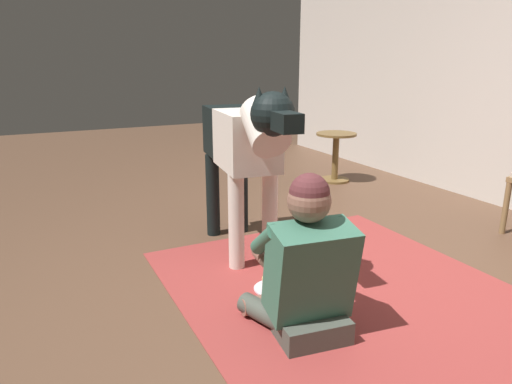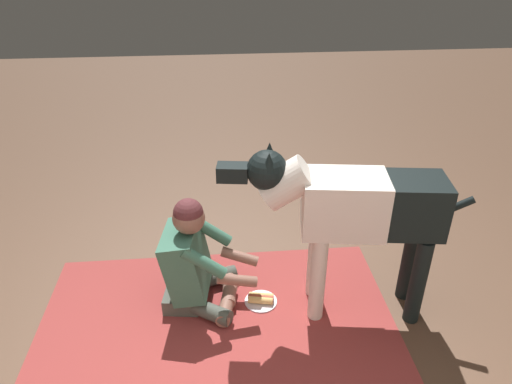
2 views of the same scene
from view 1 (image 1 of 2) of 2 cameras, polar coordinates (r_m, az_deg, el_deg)
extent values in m
plane|color=brown|center=(2.81, 8.15, -12.48)|extent=(15.05, 15.05, 0.00)
cube|color=maroon|center=(2.81, 12.12, -12.58)|extent=(2.36, 1.91, 0.01)
cylinder|color=olive|center=(4.13, 28.31, -1.74)|extent=(0.04, 0.04, 0.42)
cube|color=#464C43|center=(2.39, 6.86, -16.24)|extent=(0.28, 0.37, 0.12)
cylinder|color=#464C43|center=(2.46, 1.84, -14.97)|extent=(0.41, 0.22, 0.11)
cylinder|color=#85594A|center=(2.61, 2.13, -13.22)|extent=(0.11, 0.36, 0.09)
cylinder|color=#464C43|center=(2.57, 8.50, -13.68)|extent=(0.40, 0.31, 0.11)
cylinder|color=#85594A|center=(2.67, 5.63, -12.60)|extent=(0.17, 0.37, 0.09)
cube|color=#386954|center=(2.28, 6.69, -9.58)|extent=(0.34, 0.44, 0.49)
cylinder|color=#386954|center=(2.29, 1.22, -5.89)|extent=(0.30, 0.12, 0.24)
cylinder|color=#85594A|center=(2.55, 0.72, -7.87)|extent=(0.28, 0.14, 0.12)
cylinder|color=#386954|center=(2.43, 9.04, -4.83)|extent=(0.30, 0.12, 0.24)
cylinder|color=#85594A|center=(2.64, 5.88, -7.12)|extent=(0.27, 0.08, 0.12)
sphere|color=#85594A|center=(2.19, 6.55, -1.09)|extent=(0.21, 0.21, 0.21)
sphere|color=#552629|center=(2.18, 6.58, -0.17)|extent=(0.19, 0.19, 0.19)
cylinder|color=silver|center=(3.08, 1.70, -3.21)|extent=(0.10, 0.10, 0.64)
cylinder|color=silver|center=(3.01, -2.43, -3.68)|extent=(0.10, 0.10, 0.64)
cylinder|color=black|center=(3.66, -1.81, -0.08)|extent=(0.10, 0.10, 0.64)
cylinder|color=black|center=(3.60, -5.32, -0.41)|extent=(0.10, 0.10, 0.64)
cube|color=silver|center=(3.04, -1.17, 6.38)|extent=(0.55, 0.39, 0.37)
cube|color=black|center=(3.41, -3.17, 7.40)|extent=(0.48, 0.37, 0.35)
cylinder|color=silver|center=(2.69, 1.13, 8.07)|extent=(0.40, 0.28, 0.35)
sphere|color=black|center=(2.57, 2.06, 9.53)|extent=(0.25, 0.25, 0.25)
cube|color=black|center=(2.38, 3.84, 8.54)|extent=(0.20, 0.13, 0.10)
cone|color=black|center=(2.60, 3.54, 11.64)|extent=(0.10, 0.10, 0.11)
cone|color=black|center=(2.54, 0.38, 11.59)|extent=(0.10, 0.10, 0.11)
cylinder|color=black|center=(3.64, -4.17, 7.34)|extent=(0.33, 0.09, 0.22)
cylinder|color=silver|center=(2.85, 2.07, -11.77)|extent=(0.23, 0.23, 0.01)
cylinder|color=#DEB364|center=(2.83, 1.65, -11.29)|extent=(0.18, 0.08, 0.05)
cylinder|color=#DEB364|center=(2.84, 2.51, -11.18)|extent=(0.18, 0.08, 0.05)
cylinder|color=#9D3B26|center=(2.83, 2.08, -11.10)|extent=(0.18, 0.07, 0.04)
cylinder|color=brown|center=(5.30, 9.71, 4.09)|extent=(0.07, 0.07, 0.52)
cylinder|color=brown|center=(5.35, 9.59, 1.49)|extent=(0.33, 0.33, 0.02)
cylinder|color=brown|center=(5.25, 9.85, 7.01)|extent=(0.45, 0.45, 0.02)
camera|label=2|loc=(4.28, 39.21, 26.00)|focal=32.96mm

